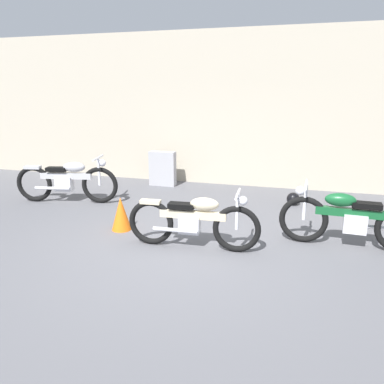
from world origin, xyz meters
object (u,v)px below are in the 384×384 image
at_px(motorcycle_green, 350,219).
at_px(motorcycle_cream, 194,221).
at_px(motorcycle_silver, 67,180).
at_px(traffic_cone, 121,214).
at_px(stone_marker, 163,169).
at_px(helmet, 293,199).

height_order(motorcycle_green, motorcycle_cream, motorcycle_green).
bearing_deg(motorcycle_silver, motorcycle_green, -20.78).
bearing_deg(motorcycle_silver, motorcycle_cream, -37.47).
height_order(traffic_cone, motorcycle_green, motorcycle_green).
relative_size(stone_marker, traffic_cone, 1.49).
xyz_separation_m(traffic_cone, motorcycle_green, (3.49, 0.25, 0.16)).
xyz_separation_m(motorcycle_green, motorcycle_silver, (-5.22, 0.88, 0.02)).
distance_m(motorcycle_cream, motorcycle_silver, 3.43).
bearing_deg(motorcycle_cream, stone_marker, 113.95).
distance_m(motorcycle_green, motorcycle_cream, 2.24).
distance_m(helmet, motorcycle_green, 2.11).
xyz_separation_m(stone_marker, motorcycle_cream, (1.71, -3.36, 0.01)).
bearing_deg(traffic_cone, stone_marker, 97.13).
relative_size(motorcycle_cream, motorcycle_silver, 0.93).
bearing_deg(traffic_cone, motorcycle_cream, -16.21).
height_order(stone_marker, motorcycle_cream, motorcycle_cream).
relative_size(stone_marker, motorcycle_green, 0.41).
xyz_separation_m(traffic_cone, motorcycle_silver, (-1.74, 1.13, 0.18)).
bearing_deg(motorcycle_silver, stone_marker, 42.19).
height_order(traffic_cone, motorcycle_silver, motorcycle_silver).
relative_size(helmet, traffic_cone, 0.46).
relative_size(helmet, motorcycle_silver, 0.12).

